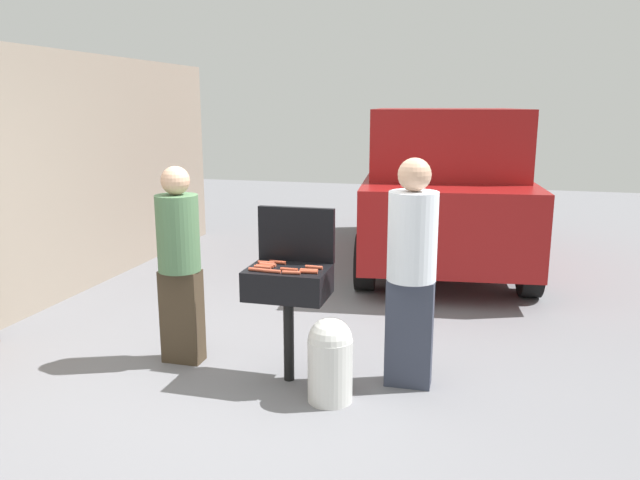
{
  "coord_description": "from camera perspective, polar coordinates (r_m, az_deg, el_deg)",
  "views": [
    {
      "loc": [
        1.63,
        -4.03,
        2.07
      ],
      "look_at": [
        0.41,
        0.65,
        1.0
      ],
      "focal_mm": 34.45,
      "sensor_mm": 36.0,
      "label": 1
    }
  ],
  "objects": [
    {
      "name": "ground_plane",
      "position": [
        4.81,
        -6.88,
        -13.11
      ],
      "size": [
        24.0,
        24.0,
        0.0
      ],
      "primitive_type": "plane",
      "color": "slate"
    },
    {
      "name": "house_wall_side",
      "position": [
        6.72,
        -26.52,
        4.73
      ],
      "size": [
        0.24,
        8.0,
        2.63
      ],
      "primitive_type": "cube",
      "color": "gray",
      "rests_on": "ground"
    },
    {
      "name": "bbq_grill",
      "position": [
        4.58,
        -2.98,
        -4.32
      ],
      "size": [
        0.6,
        0.44,
        0.89
      ],
      "color": "black",
      "rests_on": "ground"
    },
    {
      "name": "grill_lid_open",
      "position": [
        4.7,
        -2.22,
        0.52
      ],
      "size": [
        0.6,
        0.05,
        0.42
      ],
      "primitive_type": "cube",
      "color": "black",
      "rests_on": "bbq_grill"
    },
    {
      "name": "hot_dog_0",
      "position": [
        4.53,
        -5.36,
        -2.53
      ],
      "size": [
        0.13,
        0.03,
        0.03
      ],
      "primitive_type": "cylinder",
      "rotation": [
        0.0,
        1.57,
        -0.05
      ],
      "color": "#B74C33",
      "rests_on": "bbq_grill"
    },
    {
      "name": "hot_dog_1",
      "position": [
        4.56,
        -5.15,
        -2.44
      ],
      "size": [
        0.13,
        0.03,
        0.03
      ],
      "primitive_type": "cylinder",
      "rotation": [
        0.0,
        1.57,
        0.04
      ],
      "color": "#AD4228",
      "rests_on": "bbq_grill"
    },
    {
      "name": "hot_dog_2",
      "position": [
        4.45,
        -2.89,
        -2.76
      ],
      "size": [
        0.13,
        0.03,
        0.03
      ],
      "primitive_type": "cylinder",
      "rotation": [
        0.0,
        1.57,
        -0.0
      ],
      "color": "#AD4228",
      "rests_on": "bbq_grill"
    },
    {
      "name": "hot_dog_3",
      "position": [
        4.47,
        -5.86,
        -2.76
      ],
      "size": [
        0.13,
        0.04,
        0.03
      ],
      "primitive_type": "cylinder",
      "rotation": [
        0.0,
        1.57,
        -0.07
      ],
      "color": "#B74C33",
      "rests_on": "bbq_grill"
    },
    {
      "name": "hot_dog_4",
      "position": [
        4.37,
        -2.69,
        -3.04
      ],
      "size": [
        0.13,
        0.04,
        0.03
      ],
      "primitive_type": "cylinder",
      "rotation": [
        0.0,
        1.57,
        0.11
      ],
      "color": "#B74C33",
      "rests_on": "bbq_grill"
    },
    {
      "name": "hot_dog_5",
      "position": [
        4.42,
        -4.48,
        -2.9
      ],
      "size": [
        0.13,
        0.03,
        0.03
      ],
      "primitive_type": "cylinder",
      "rotation": [
        0.0,
        1.57,
        -0.02
      ],
      "color": "#B74C33",
      "rests_on": "bbq_grill"
    },
    {
      "name": "hot_dog_6",
      "position": [
        4.51,
        -0.57,
        -2.54
      ],
      "size": [
        0.13,
        0.03,
        0.03
      ],
      "primitive_type": "cylinder",
      "rotation": [
        0.0,
        1.57,
        -0.03
      ],
      "color": "#B74C33",
      "rests_on": "bbq_grill"
    },
    {
      "name": "hot_dog_7",
      "position": [
        4.43,
        -1.03,
        -2.84
      ],
      "size": [
        0.13,
        0.04,
        0.03
      ],
      "primitive_type": "cylinder",
      "rotation": [
        0.0,
        1.57,
        0.08
      ],
      "color": "#B74C33",
      "rests_on": "bbq_grill"
    },
    {
      "name": "hot_dog_8",
      "position": [
        4.39,
        -1.07,
        -2.97
      ],
      "size": [
        0.13,
        0.04,
        0.03
      ],
      "primitive_type": "cylinder",
      "rotation": [
        0.0,
        1.57,
        0.11
      ],
      "color": "#AD4228",
      "rests_on": "bbq_grill"
    },
    {
      "name": "hot_dog_9",
      "position": [
        4.66,
        -3.94,
        -2.07
      ],
      "size": [
        0.13,
        0.04,
        0.03
      ],
      "primitive_type": "cylinder",
      "rotation": [
        0.0,
        1.57,
        -0.11
      ],
      "color": "#AD4228",
      "rests_on": "bbq_grill"
    },
    {
      "name": "hot_dog_10",
      "position": [
        4.6,
        -4.88,
        -2.29
      ],
      "size": [
        0.13,
        0.04,
        0.03
      ],
      "primitive_type": "cylinder",
      "rotation": [
        0.0,
        1.57,
        -0.09
      ],
      "color": "#C6593D",
      "rests_on": "bbq_grill"
    },
    {
      "name": "hot_dog_11",
      "position": [
        4.66,
        -5.02,
        -2.12
      ],
      "size": [
        0.13,
        0.03,
        0.03
      ],
      "primitive_type": "cylinder",
      "rotation": [
        0.0,
        1.57,
        -0.04
      ],
      "color": "#B74C33",
      "rests_on": "bbq_grill"
    },
    {
      "name": "propane_tank",
      "position": [
        4.4,
        0.95,
        -10.91
      ],
      "size": [
        0.32,
        0.32,
        0.62
      ],
      "color": "silver",
      "rests_on": "ground"
    },
    {
      "name": "person_left",
      "position": [
        5.02,
        -12.94,
        -1.67
      ],
      "size": [
        0.34,
        0.34,
        1.61
      ],
      "rotation": [
        0.0,
        0.0,
        0.29
      ],
      "color": "#3F3323",
      "rests_on": "ground"
    },
    {
      "name": "person_right",
      "position": [
        4.5,
        8.5,
        -2.37
      ],
      "size": [
        0.36,
        0.36,
        1.71
      ],
      "rotation": [
        0.0,
        0.0,
        3.34
      ],
      "color": "#333847",
      "rests_on": "ground"
    },
    {
      "name": "parked_minivan",
      "position": [
        8.31,
        11.32,
        5.0
      ],
      "size": [
        2.41,
        4.58,
        2.02
      ],
      "rotation": [
        0.0,
        0.0,
        3.25
      ],
      "color": "maroon",
      "rests_on": "ground"
    }
  ]
}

